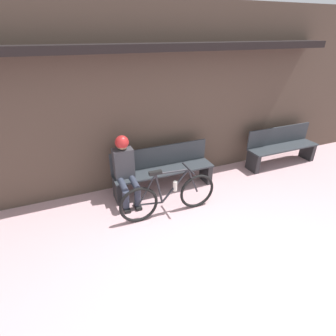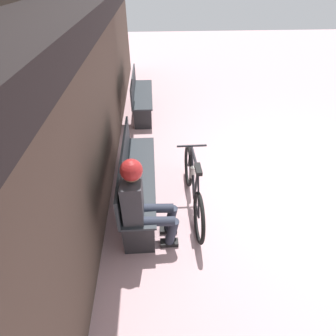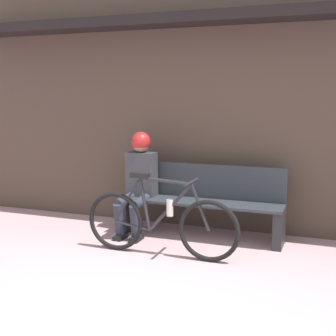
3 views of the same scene
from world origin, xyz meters
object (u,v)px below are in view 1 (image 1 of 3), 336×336
at_px(park_bench_near, 163,170).
at_px(bicycle, 169,196).
at_px(person_seated, 125,166).
at_px(park_bench_far, 281,147).

height_order(park_bench_near, bicycle, bicycle).
xyz_separation_m(park_bench_near, bicycle, (-0.20, -0.78, -0.06)).
bearing_deg(bicycle, person_seated, 129.14).
height_order(bicycle, park_bench_far, bicycle).
bearing_deg(person_seated, bicycle, -50.86).
distance_m(park_bench_near, bicycle, 0.80).
bearing_deg(person_seated, park_bench_near, 8.67).
relative_size(park_bench_near, park_bench_far, 1.12).
height_order(park_bench_near, person_seated, person_seated).
xyz_separation_m(bicycle, person_seated, (-0.54, 0.66, 0.34)).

